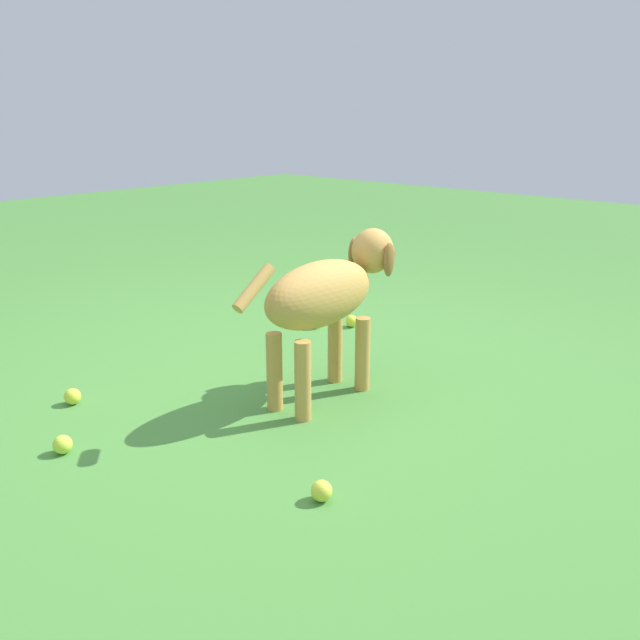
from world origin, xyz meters
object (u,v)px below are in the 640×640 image
Objects in this scene: tennis_ball_0 at (322,491)px; tennis_ball_2 at (351,321)px; tennis_ball_1 at (315,322)px; dog at (329,294)px; tennis_ball_3 at (73,396)px; tennis_ball_4 at (63,445)px.

tennis_ball_0 and tennis_ball_2 have the same top height.
tennis_ball_0 is 1.00× the size of tennis_ball_1.
dog is at bearing 129.99° from tennis_ball_0.
tennis_ball_1 is 1.00× the size of tennis_ball_2.
tennis_ball_2 is 1.00× the size of tennis_ball_3.
dog reaches higher than tennis_ball_3.
tennis_ball_0 is 1.69m from tennis_ball_1.
tennis_ball_4 is at bearing -156.13° from tennis_ball_0.
tennis_ball_0 is 1.22m from tennis_ball_3.
tennis_ball_1 is 1.00× the size of tennis_ball_3.
tennis_ball_2 is at bearing 31.11° from dog.
dog is 1.13m from tennis_ball_4.
tennis_ball_2 is (-1.03, 1.38, 0.00)m from tennis_ball_0.
tennis_ball_0 and tennis_ball_4 have the same top height.
tennis_ball_2 and tennis_ball_3 have the same top height.
tennis_ball_1 and tennis_ball_4 have the same top height.
dog is 0.98m from tennis_ball_1.
tennis_ball_4 is (0.35, -0.23, 0.00)m from tennis_ball_3.
tennis_ball_0 is at bearing -46.62° from tennis_ball_1.
tennis_ball_0 is 1.00× the size of tennis_ball_2.
tennis_ball_2 is at bearing 126.69° from tennis_ball_0.
tennis_ball_0 is at bearing -142.73° from dog.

